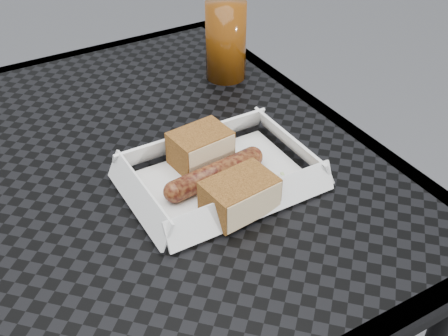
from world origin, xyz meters
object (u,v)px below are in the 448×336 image
Objects in this scene: bratwurst at (215,174)px; drink_glass at (226,41)px; patio_table at (99,218)px; food_tray at (220,181)px.

drink_glass is (0.17, 0.26, 0.05)m from bratwurst.
patio_table is 3.64× the size of food_tray.
food_tray is 0.02m from bratwurst.
bratwurst is 1.14× the size of drink_glass.
bratwurst is at bearing -35.88° from patio_table.
drink_glass reaches higher than food_tray.
bratwurst reaches higher than food_tray.
drink_glass is at bearing 58.24° from food_tray.
patio_table is 5.85× the size of drink_glass.
patio_table is 0.37m from drink_glass.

